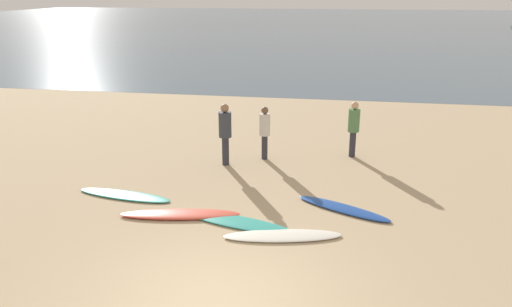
{
  "coord_description": "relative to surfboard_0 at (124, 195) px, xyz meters",
  "views": [
    {
      "loc": [
        1.83,
        -6.59,
        4.81
      ],
      "look_at": [
        -0.33,
        5.9,
        0.6
      ],
      "focal_mm": 35.18,
      "sensor_mm": 36.0,
      "label": 1
    }
  ],
  "objects": [
    {
      "name": "surfboard_4",
      "position": [
        5.23,
        0.12,
        0.01
      ],
      "size": [
        2.26,
        1.46,
        0.07
      ],
      "primitive_type": "ellipsoid",
      "rotation": [
        0.0,
        0.0,
        -0.47
      ],
      "color": "#1E479E",
      "rests_on": "ground"
    },
    {
      "name": "ground_plane",
      "position": [
        3.22,
        6.11,
        -0.13
      ],
      "size": [
        120.0,
        120.0,
        0.2
      ],
      "primitive_type": "cube",
      "color": "tan",
      "rests_on": "ground"
    },
    {
      "name": "surfboard_2",
      "position": [
        3.01,
        -0.96,
        0.0
      ],
      "size": [
        2.6,
        1.18,
        0.06
      ],
      "primitive_type": "ellipsoid",
      "rotation": [
        0.0,
        0.0,
        -0.25
      ],
      "color": "teal",
      "rests_on": "ground"
    },
    {
      "name": "ocean_water",
      "position": [
        3.22,
        61.92,
        -0.03
      ],
      "size": [
        140.0,
        100.0,
        0.01
      ],
      "primitive_type": "cube",
      "color": "#475B6B",
      "rests_on": "ground"
    },
    {
      "name": "person_2",
      "position": [
        5.45,
        4.0,
        0.95
      ],
      "size": [
        0.34,
        0.34,
        1.67
      ],
      "rotation": [
        0.0,
        0.0,
        4.32
      ],
      "color": "#2D2D38",
      "rests_on": "ground"
    },
    {
      "name": "person_0",
      "position": [
        2.91,
        3.34,
        0.89
      ],
      "size": [
        0.32,
        0.32,
        1.57
      ],
      "rotation": [
        0.0,
        0.0,
        0.52
      ],
      "color": "#2D2D38",
      "rests_on": "ground"
    },
    {
      "name": "person_1",
      "position": [
        1.9,
        2.66,
        1.01
      ],
      "size": [
        0.36,
        0.36,
        1.77
      ],
      "rotation": [
        0.0,
        0.0,
        6.02
      ],
      "color": "#2D2D38",
      "rests_on": "ground"
    },
    {
      "name": "surfboard_0",
      "position": [
        0.0,
        0.0,
        0.0
      ],
      "size": [
        2.51,
        0.88,
        0.06
      ],
      "primitive_type": "ellipsoid",
      "rotation": [
        0.0,
        0.0,
        -0.14
      ],
      "color": "teal",
      "rests_on": "ground"
    },
    {
      "name": "surfboard_3",
      "position": [
        4.03,
        -1.42,
        0.0
      ],
      "size": [
        2.46,
        1.04,
        0.07
      ],
      "primitive_type": "ellipsoid",
      "rotation": [
        0.0,
        0.0,
        0.21
      ],
      "color": "silver",
      "rests_on": "ground"
    },
    {
      "name": "surfboard_1",
      "position": [
        1.67,
        -0.83,
        0.01
      ],
      "size": [
        2.71,
        1.02,
        0.09
      ],
      "primitive_type": "ellipsoid",
      "rotation": [
        0.0,
        0.0,
        0.18
      ],
      "color": "#D84C38",
      "rests_on": "ground"
    }
  ]
}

